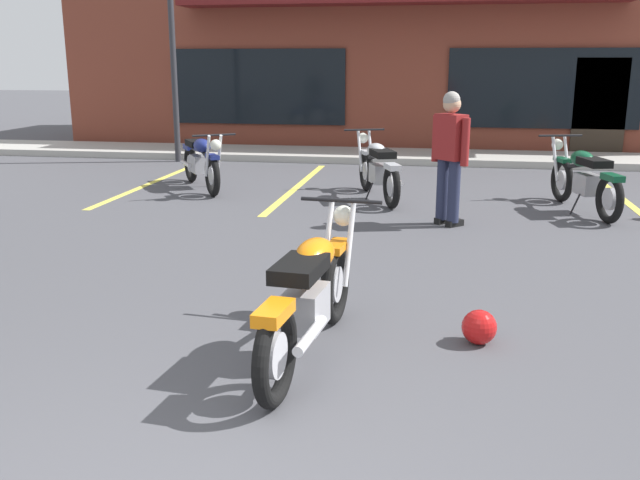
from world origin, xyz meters
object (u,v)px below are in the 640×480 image
motorcycle_red_sportbike (584,178)px  person_in_shorts_foreground (450,151)px  motorcycle_silver_naked (378,169)px  motorcycle_foreground_classic (311,295)px  helmet_on_pavement (479,327)px  motorcycle_black_cruiser (201,161)px

motorcycle_red_sportbike → person_in_shorts_foreground: bearing=-147.4°
motorcycle_red_sportbike → motorcycle_silver_naked: size_ratio=1.02×
motorcycle_foreground_classic → person_in_shorts_foreground: 4.45m
motorcycle_red_sportbike → helmet_on_pavement: (-1.62, -5.06, -0.33)m
motorcycle_foreground_classic → helmet_on_pavement: 1.31m
motorcycle_red_sportbike → person_in_shorts_foreground: (-1.85, -1.19, 0.49)m
motorcycle_black_cruiser → helmet_on_pavement: 7.17m
motorcycle_black_cruiser → person_in_shorts_foreground: size_ratio=1.10×
motorcycle_foreground_classic → motorcycle_black_cruiser: same height
person_in_shorts_foreground → helmet_on_pavement: bearing=-86.5°
helmet_on_pavement → motorcycle_red_sportbike: bearing=72.3°
motorcycle_black_cruiser → helmet_on_pavement: bearing=-54.4°
motorcycle_foreground_classic → helmet_on_pavement: motorcycle_foreground_classic is taller
person_in_shorts_foreground → motorcycle_black_cruiser: bearing=153.7°
motorcycle_foreground_classic → motorcycle_silver_naked: bearing=90.8°
motorcycle_silver_naked → motorcycle_black_cruiser: bearing=173.4°
motorcycle_red_sportbike → person_in_shorts_foreground: person_in_shorts_foreground is taller
motorcycle_foreground_classic → helmet_on_pavement: (1.18, 0.44, -0.33)m
motorcycle_foreground_classic → motorcycle_red_sportbike: size_ratio=1.02×
motorcycle_black_cruiser → helmet_on_pavement: (4.18, -5.82, -0.33)m
motorcycle_red_sportbike → motorcycle_black_cruiser: (-5.79, 0.76, 0.00)m
motorcycle_foreground_classic → motorcycle_black_cruiser: 6.95m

